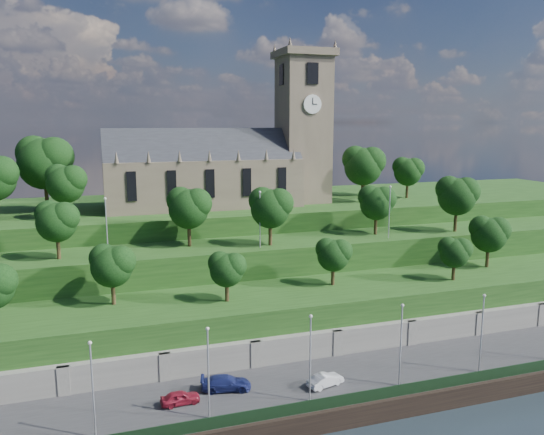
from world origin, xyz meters
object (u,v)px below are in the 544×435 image
object	(u,v)px
car_left	(180,398)
car_right	(226,383)
church	(230,161)
car_middle	(325,380)

from	to	relation	value
car_left	car_right	world-z (taller)	car_right
car_left	car_right	xyz separation A→B (m)	(4.85, 1.34, 0.09)
church	car_middle	world-z (taller)	church
church	car_left	world-z (taller)	church
car_right	car_middle	bearing A→B (deg)	-90.15
car_middle	car_left	bearing A→B (deg)	70.45
car_left	car_middle	world-z (taller)	car_middle
car_left	car_right	distance (m)	5.03
church	car_left	bearing A→B (deg)	-110.46
church	car_right	size ratio (longest dim) A/B	7.54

